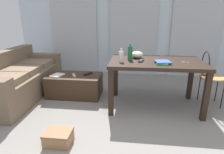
% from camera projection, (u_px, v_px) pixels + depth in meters
% --- Properties ---
extents(ground_plane, '(7.77, 7.77, 0.00)m').
position_uv_depth(ground_plane, '(130.00, 110.00, 2.88)').
color(ground_plane, gray).
extents(wall_back, '(5.56, 0.10, 2.61)m').
position_uv_depth(wall_back, '(134.00, 20.00, 4.39)').
color(wall_back, silver).
rests_on(wall_back, ground).
extents(curtains, '(3.96, 0.03, 2.32)m').
position_uv_depth(curtains, '(133.00, 26.00, 4.35)').
color(curtains, '#B2B7BC').
rests_on(curtains, ground).
extents(couch, '(0.86, 1.95, 0.79)m').
position_uv_depth(couch, '(18.00, 79.00, 3.31)').
color(couch, brown).
rests_on(couch, ground).
extents(coffee_table, '(0.93, 0.54, 0.38)m').
position_uv_depth(coffee_table, '(75.00, 85.00, 3.38)').
color(coffee_table, '#382619').
rests_on(coffee_table, ground).
extents(craft_table, '(1.38, 0.84, 0.74)m').
position_uv_depth(craft_table, '(156.00, 67.00, 2.82)').
color(craft_table, black).
rests_on(craft_table, ground).
extents(wire_chair, '(0.39, 0.40, 0.87)m').
position_uv_depth(wire_chair, '(209.00, 72.00, 2.93)').
color(wire_chair, '#B7844C').
rests_on(wire_chair, ground).
extents(bottle_near, '(0.07, 0.07, 0.20)m').
position_uv_depth(bottle_near, '(121.00, 56.00, 2.70)').
color(bottle_near, beige).
rests_on(bottle_near, craft_table).
extents(bottle_far, '(0.07, 0.07, 0.24)m').
position_uv_depth(bottle_far, '(130.00, 53.00, 2.81)').
color(bottle_far, '#195B2D').
rests_on(bottle_far, craft_table).
extents(bowl, '(0.19, 0.19, 0.11)m').
position_uv_depth(bowl, '(137.00, 55.00, 2.97)').
color(bowl, beige).
rests_on(bowl, craft_table).
extents(book_stack, '(0.24, 0.29, 0.03)m').
position_uv_depth(book_stack, '(162.00, 62.00, 2.64)').
color(book_stack, '#2D7F56').
rests_on(book_stack, craft_table).
extents(tv_remote_on_table, '(0.09, 0.16, 0.02)m').
position_uv_depth(tv_remote_on_table, '(141.00, 61.00, 2.75)').
color(tv_remote_on_table, '#232326').
rests_on(tv_remote_on_table, craft_table).
extents(scissors, '(0.10, 0.07, 0.00)m').
position_uv_depth(scissors, '(187.00, 62.00, 2.69)').
color(scissors, '#9EA0A5').
rests_on(scissors, craft_table).
extents(tv_remote_primary, '(0.14, 0.18, 0.02)m').
position_uv_depth(tv_remote_primary, '(88.00, 74.00, 3.35)').
color(tv_remote_primary, black).
rests_on(tv_remote_primary, coffee_table).
extents(tv_remote_secondary, '(0.12, 0.18, 0.02)m').
position_uv_depth(tv_remote_secondary, '(74.00, 75.00, 3.28)').
color(tv_remote_secondary, '#B7B7B2').
rests_on(tv_remote_secondary, coffee_table).
extents(magazine, '(0.22, 0.26, 0.02)m').
position_uv_depth(magazine, '(57.00, 75.00, 3.27)').
color(magazine, silver).
rests_on(magazine, coffee_table).
extents(shoebox, '(0.30, 0.24, 0.15)m').
position_uv_depth(shoebox, '(58.00, 137.00, 2.10)').
color(shoebox, '#996B47').
rests_on(shoebox, ground).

